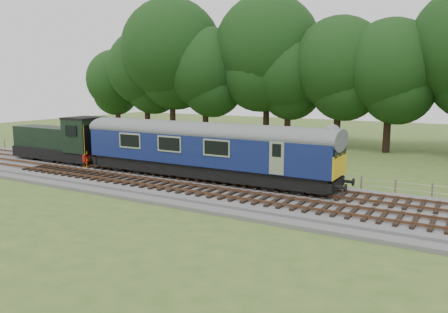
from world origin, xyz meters
The scene contains 9 objects.
ground centered at (0.00, 0.00, 0.00)m, with size 120.00×120.00×0.00m, color #3B5F23.
ballast centered at (0.00, 0.00, 0.17)m, with size 70.00×7.00×0.35m, color #4C4C4F.
track_north centered at (0.00, 1.40, 0.42)m, with size 67.20×2.40×0.21m.
track_south centered at (0.00, -1.60, 0.42)m, with size 67.20×2.40×0.21m.
fence centered at (0.00, 4.50, 0.00)m, with size 64.00×0.12×1.00m, color #6B6054, non-canonical shape.
tree_line centered at (0.00, 22.00, 0.00)m, with size 70.00×8.00×18.00m, color black, non-canonical shape.
dmu_railcar centered at (-3.58, 1.40, 2.61)m, with size 18.05×2.86×3.88m.
shunter_loco centered at (-17.51, 1.40, 1.97)m, with size 8.91×2.60×3.38m.
worker centered at (-13.66, 0.30, 1.20)m, with size 0.62×0.41×1.70m, color orange.
Camera 1 is at (11.87, -22.67, 6.58)m, focal length 35.00 mm.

